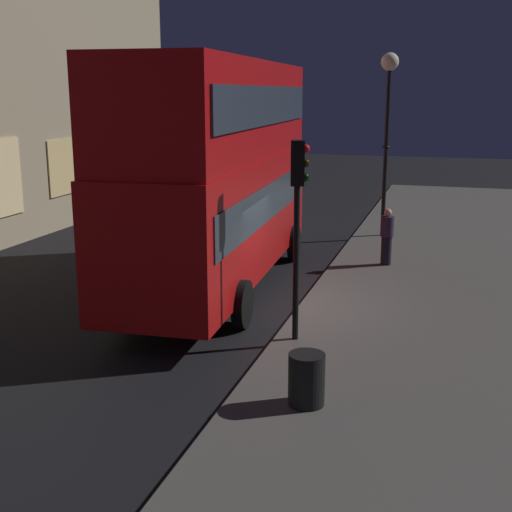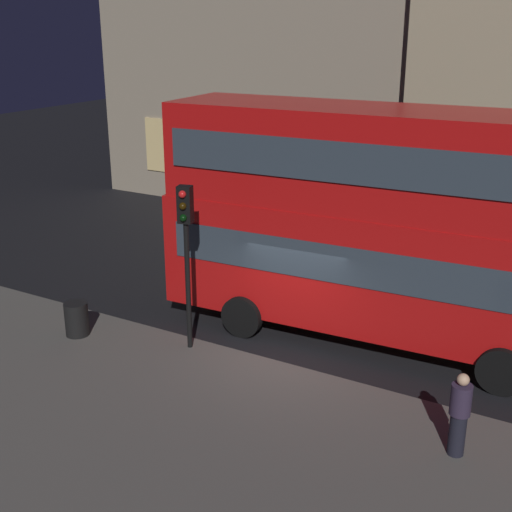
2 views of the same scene
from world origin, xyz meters
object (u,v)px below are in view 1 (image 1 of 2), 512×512
pedestrian (387,236)px  traffic_light_far_side (233,149)px  double_decker_bus (218,166)px  traffic_light_near_kerb (298,199)px  street_lamp (388,95)px  litter_bin (307,379)px

pedestrian → traffic_light_far_side: bearing=-169.9°
traffic_light_far_side → pedestrian: 10.33m
double_decker_bus → traffic_light_near_kerb: (-3.35, -2.82, -0.20)m
traffic_light_far_side → street_lamp: street_lamp is taller
traffic_light_near_kerb → pedestrian: bearing=-24.1°
traffic_light_near_kerb → street_lamp: street_lamp is taller
traffic_light_near_kerb → traffic_light_far_side: 15.19m
double_decker_bus → traffic_light_far_side: 11.09m
double_decker_bus → traffic_light_near_kerb: double_decker_bus is taller
double_decker_bus → street_lamp: street_lamp is taller
traffic_light_far_side → street_lamp: 7.57m
pedestrian → street_lamp: bearing=154.1°
traffic_light_near_kerb → litter_bin: (-2.81, -0.83, -2.42)m
traffic_light_far_side → street_lamp: size_ratio=0.61×
double_decker_bus → street_lamp: 8.27m
traffic_light_far_side → litter_bin: bearing=6.2°
street_lamp → traffic_light_far_side: bearing=63.3°
traffic_light_far_side → street_lamp: bearing=47.5°
double_decker_bus → street_lamp: bearing=-27.6°
traffic_light_near_kerb → pedestrian: (6.61, -1.08, -2.01)m
traffic_light_near_kerb → pedestrian: size_ratio=2.43×
street_lamp → litter_bin: (-13.53, -0.30, -4.31)m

